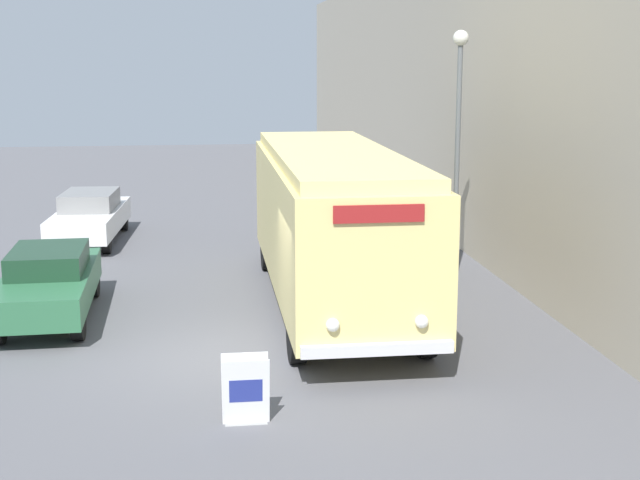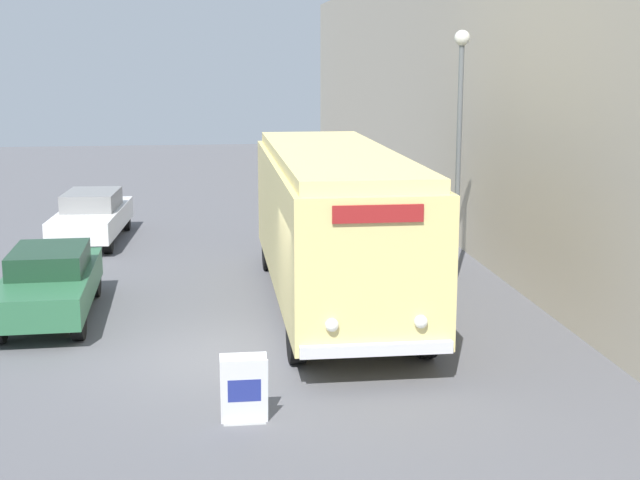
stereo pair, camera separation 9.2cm
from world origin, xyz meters
name	(u,v)px [view 1 (the left image)]	position (x,y,z in m)	size (l,w,h in m)	color
ground_plane	(230,358)	(0.00, 0.00, 0.00)	(80.00, 80.00, 0.00)	#56565B
building_wall_right	(454,95)	(6.84, 10.00, 4.19)	(0.30, 60.00, 8.39)	#B2A893
vintage_bus	(333,218)	(2.31, 3.17, 1.92)	(2.63, 10.00, 3.37)	black
sign_board	(246,391)	(0.14, -2.91, 0.50)	(0.69, 0.38, 1.03)	gray
streetlamp	(458,119)	(5.52, 5.00, 3.86)	(0.36, 0.36, 5.88)	#595E60
parked_car_near	(49,282)	(-3.58, 3.01, 0.76)	(1.83, 4.61, 1.44)	black
parked_car_mid	(90,216)	(-3.69, 10.86, 0.75)	(1.98, 4.83, 1.45)	black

